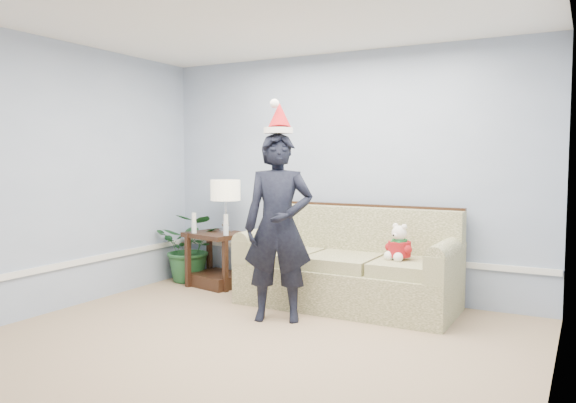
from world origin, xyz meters
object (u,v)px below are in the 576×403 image
(sofa, at_px, (349,270))
(side_table, at_px, (217,265))
(table_lamp, at_px, (225,192))
(teddy_bear, at_px, (399,247))
(houseplant, at_px, (191,247))
(man, at_px, (278,227))

(sofa, height_order, side_table, sofa)
(table_lamp, relative_size, teddy_bear, 1.74)
(table_lamp, distance_m, houseplant, 0.88)
(houseplant, bearing_deg, side_table, -7.26)
(side_table, height_order, houseplant, houseplant)
(sofa, bearing_deg, table_lamp, 175.84)
(man, distance_m, teddy_bear, 1.20)
(sofa, relative_size, table_lamp, 3.51)
(side_table, bearing_deg, man, -33.56)
(sofa, height_order, man, man)
(side_table, xyz_separation_m, teddy_bear, (2.30, -0.18, 0.42))
(side_table, bearing_deg, table_lamp, 25.93)
(man, bearing_deg, houseplant, 128.94)
(sofa, xyz_separation_m, table_lamp, (-1.63, 0.13, 0.76))
(side_table, relative_size, table_lamp, 1.23)
(table_lamp, xyz_separation_m, man, (1.25, -0.94, -0.24))
(side_table, distance_m, man, 1.74)
(houseplant, distance_m, teddy_bear, 2.75)
(table_lamp, distance_m, teddy_bear, 2.26)
(houseplant, distance_m, man, 2.07)
(teddy_bear, bearing_deg, sofa, -170.74)
(table_lamp, bearing_deg, sofa, -4.52)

